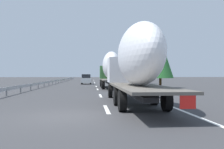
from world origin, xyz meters
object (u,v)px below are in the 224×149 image
truck_trailing (135,62)px  car_yellow_coupe (87,77)px  truck_lead (111,68)px  car_white_van (86,79)px  road_sign (119,72)px

truck_trailing → car_yellow_coupe: bearing=3.3°
truck_lead → truck_trailing: 18.13m
truck_lead → car_yellow_coupe: 48.91m
car_yellow_coupe → car_white_van: bearing=-179.4°
truck_lead → road_sign: truck_lead is taller
car_white_van → truck_trailing: bearing=-173.8°
truck_lead → road_sign: bearing=-10.8°
truck_lead → car_white_van: truck_lead is taller
car_yellow_coupe → road_sign: 33.16m
truck_trailing → car_yellow_coupe: (66.86, 3.85, -1.62)m
truck_trailing → road_sign: bearing=-5.1°
truck_trailing → road_sign: truck_trailing is taller
truck_trailing → car_white_van: 32.36m
road_sign → car_white_van: bearing=109.5°
truck_lead → car_white_van: bearing=14.0°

